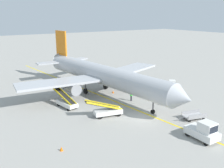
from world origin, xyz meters
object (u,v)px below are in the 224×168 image
object	(u,v)px
pushback_tug	(204,131)
safety_cone_nose_right	(113,92)
safety_cone_wingtip_left	(61,149)
baggage_tug_near_wing	(170,87)
ground_crew_marshaller	(131,95)
ground_crew_wing_walker	(173,101)
safety_cone_nose_left	(157,84)
belt_loader_aft_hold	(66,102)
airliner	(100,74)
baggage_cart_loaded	(194,116)
safety_cone_wingtip_right	(149,95)
belt_loader_forward_hold	(107,111)

from	to	relation	value
pushback_tug	safety_cone_nose_right	distance (m)	19.58
pushback_tug	safety_cone_wingtip_left	distance (m)	15.41
baggage_tug_near_wing	ground_crew_marshaller	xyz separation A→B (m)	(-8.88, -0.21, -0.02)
ground_crew_wing_walker	safety_cone_nose_left	size ratio (longest dim) A/B	3.86
belt_loader_aft_hold	ground_crew_marshaller	bearing A→B (deg)	-17.44
safety_cone_nose_left	ground_crew_wing_walker	bearing A→B (deg)	-121.37
ground_crew_wing_walker	airliner	bearing A→B (deg)	115.47
baggage_cart_loaded	safety_cone_wingtip_right	world-z (taller)	baggage_cart_loaded
ground_crew_wing_walker	safety_cone_wingtip_right	distance (m)	5.85
ground_crew_wing_walker	safety_cone_nose_right	bearing A→B (deg)	109.27
baggage_tug_near_wing	airliner	bearing A→B (deg)	151.71
airliner	belt_loader_aft_hold	size ratio (longest dim) A/B	6.86
baggage_cart_loaded	ground_crew_marshaller	xyz separation A→B (m)	(-2.52, 10.29, 0.44)
baggage_cart_loaded	belt_loader_forward_hold	bearing A→B (deg)	141.51
ground_crew_wing_walker	baggage_tug_near_wing	bearing A→B (deg)	46.89
ground_crew_marshaller	ground_crew_wing_walker	bearing A→B (deg)	-57.82
pushback_tug	ground_crew_marshaller	xyz separation A→B (m)	(1.09, 14.55, -0.08)
ground_crew_wing_walker	safety_cone_nose_right	size ratio (longest dim) A/B	3.86
ground_crew_marshaller	safety_cone_nose_right	distance (m)	5.04
pushback_tug	belt_loader_forward_hold	distance (m)	12.61
pushback_tug	ground_crew_wing_walker	size ratio (longest dim) A/B	2.13
ground_crew_marshaller	ground_crew_wing_walker	size ratio (longest dim) A/B	1.00
airliner	safety_cone_wingtip_right	xyz separation A→B (m)	(6.03, -5.86, -3.20)
belt_loader_forward_hold	ground_crew_wing_walker	size ratio (longest dim) A/B	3.04
belt_loader_aft_hold	baggage_tug_near_wing	bearing A→B (deg)	-8.70
pushback_tug	safety_cone_wingtip_right	world-z (taller)	pushback_tug
ground_crew_wing_walker	safety_cone_nose_left	world-z (taller)	ground_crew_wing_walker
ground_crew_wing_walker	safety_cone_nose_right	distance (m)	11.19
ground_crew_marshaller	safety_cone_wingtip_right	xyz separation A→B (m)	(3.97, 0.24, -0.69)
belt_loader_forward_hold	safety_cone_nose_left	world-z (taller)	belt_loader_forward_hold
ground_crew_wing_walker	safety_cone_wingtip_left	world-z (taller)	ground_crew_wing_walker
pushback_tug	ground_crew_wing_walker	world-z (taller)	pushback_tug
pushback_tug	safety_cone_nose_left	size ratio (longest dim) A/B	8.23
belt_loader_forward_hold	ground_crew_marshaller	bearing A→B (deg)	25.95
safety_cone_nose_left	safety_cone_wingtip_left	distance (m)	27.92
ground_crew_wing_walker	safety_cone_nose_left	xyz separation A→B (m)	(6.15, 10.09, -0.69)
airliner	baggage_tug_near_wing	world-z (taller)	airliner
airliner	ground_crew_marshaller	xyz separation A→B (m)	(2.06, -6.10, -2.51)
airliner	safety_cone_wingtip_right	size ratio (longest dim) A/B	80.30
airliner	safety_cone_wingtip_left	bearing A→B (deg)	-132.26
safety_cone_nose_left	safety_cone_nose_right	bearing A→B (deg)	177.36
safety_cone_nose_left	safety_cone_wingtip_right	bearing A→B (deg)	-142.82
belt_loader_aft_hold	ground_crew_marshaller	size ratio (longest dim) A/B	3.03
airliner	belt_loader_forward_hold	xyz separation A→B (m)	(-4.41, -9.25, -2.64)
pushback_tug	safety_cone_nose_right	world-z (taller)	pushback_tug
baggage_tug_near_wing	belt_loader_aft_hold	distance (m)	18.86
pushback_tug	safety_cone_nose_left	world-z (taller)	pushback_tug
baggage_cart_loaded	safety_cone_nose_right	size ratio (longest dim) A/B	8.72
airliner	belt_loader_forward_hold	bearing A→B (deg)	-115.48
belt_loader_forward_hold	ground_crew_marshaller	xyz separation A→B (m)	(6.47, 3.15, 0.13)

